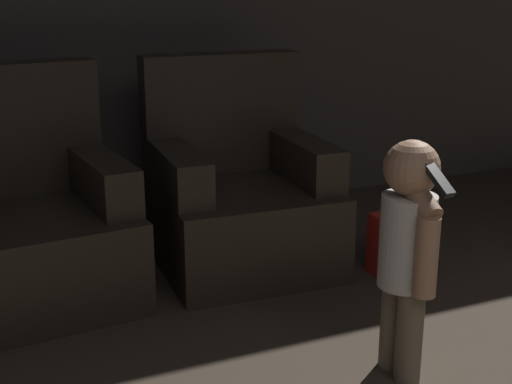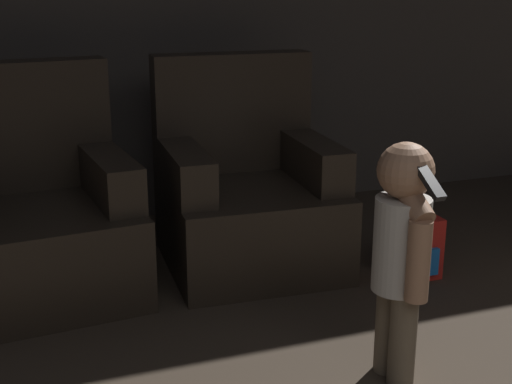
% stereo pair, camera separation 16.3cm
% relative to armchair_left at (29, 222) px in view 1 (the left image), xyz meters
% --- Properties ---
extents(armchair_left, '(0.84, 0.86, 0.98)m').
position_rel_armchair_left_xyz_m(armchair_left, '(0.00, 0.00, 0.00)').
color(armchair_left, black).
rests_on(armchair_left, ground_plane).
extents(armchair_right, '(0.82, 0.83, 0.98)m').
position_rel_armchair_left_xyz_m(armchair_right, '(0.96, 0.00, 0.00)').
color(armchair_right, black).
rests_on(armchair_right, ground_plane).
extents(person_toddler, '(0.18, 0.33, 0.83)m').
position_rel_armchair_left_xyz_m(person_toddler, '(1.08, -1.19, 0.16)').
color(person_toddler, brown).
rests_on(person_toddler, ground_plane).
extents(toy_backpack, '(0.27, 0.19, 0.29)m').
position_rel_armchair_left_xyz_m(toy_backpack, '(1.59, -0.45, -0.19)').
color(toy_backpack, red).
rests_on(toy_backpack, ground_plane).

